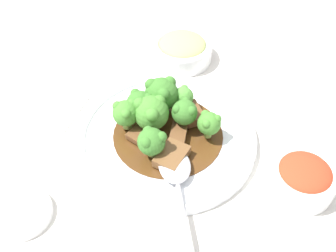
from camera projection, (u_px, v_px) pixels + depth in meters
name	position (u px, v px, depth m)	size (l,w,h in m)	color
ground_plane	(168.00, 140.00, 0.63)	(4.00, 4.00, 0.00)	silver
main_plate	(168.00, 136.00, 0.62)	(0.28, 0.28, 0.02)	white
beef_strip_0	(143.00, 138.00, 0.60)	(0.04, 0.05, 0.01)	brown
beef_strip_1	(172.00, 156.00, 0.57)	(0.05, 0.04, 0.01)	brown
beef_strip_2	(177.00, 136.00, 0.60)	(0.06, 0.04, 0.01)	brown
beef_strip_3	(192.00, 113.00, 0.63)	(0.05, 0.05, 0.02)	brown
broccoli_floret_0	(153.00, 142.00, 0.56)	(0.04, 0.04, 0.05)	#8EB756
broccoli_floret_1	(162.00, 94.00, 0.62)	(0.05, 0.05, 0.06)	#8EB756
broccoli_floret_2	(185.00, 112.00, 0.60)	(0.04, 0.04, 0.05)	#8EB756
broccoli_floret_3	(209.00, 123.00, 0.59)	(0.04, 0.04, 0.05)	#7FA84C
broccoli_floret_4	(151.00, 113.00, 0.60)	(0.05, 0.05, 0.06)	#7FA84C
broccoli_floret_5	(183.00, 96.00, 0.63)	(0.03, 0.03, 0.04)	#8EB756
broccoli_floret_6	(140.00, 103.00, 0.61)	(0.04, 0.04, 0.05)	#7FA84C
broccoli_floret_7	(126.00, 113.00, 0.60)	(0.04, 0.04, 0.05)	#8EB756
serving_spoon	(176.00, 176.00, 0.55)	(0.20, 0.16, 0.01)	#B7B7BC
side_bowl_kimchi	(303.00, 178.00, 0.55)	(0.09, 0.09, 0.05)	white
side_bowl_appetizer	(182.00, 49.00, 0.75)	(0.11, 0.11, 0.05)	white
sauce_dish	(22.00, 213.00, 0.53)	(0.08, 0.08, 0.01)	white
paper_napkin	(56.00, 109.00, 0.67)	(0.10, 0.10, 0.01)	silver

